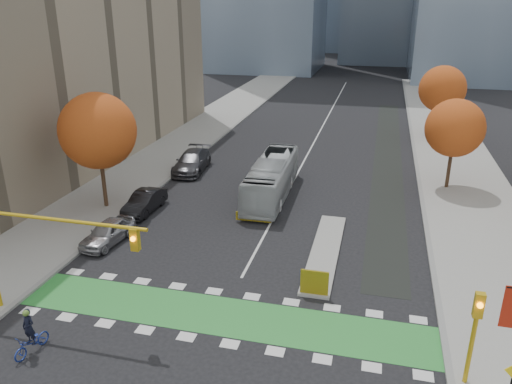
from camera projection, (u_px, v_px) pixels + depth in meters
The scene contains 21 objects.
ground at pixel (211, 335), 22.14m from camera, with size 300.00×300.00×0.00m, color black.
sidewalk_west at pixel (139, 170), 43.28m from camera, with size 7.00×120.00×0.15m, color gray.
sidewalk_east at pixel (470, 198), 37.13m from camera, with size 7.00×120.00×0.15m, color gray.
curb_west at pixel (176, 173), 42.48m from camera, with size 0.30×120.00×0.16m, color gray.
curb_east at pixel (421, 194), 37.93m from camera, with size 0.30×120.00×0.16m, color gray.
bike_crossing at pixel (221, 315), 23.49m from camera, with size 20.00×3.00×0.01m, color #2D8936.
centre_line at pixel (322, 127), 58.32m from camera, with size 0.15×70.00×0.01m, color silver.
bike_lane_paint at pixel (388, 156), 47.57m from camera, with size 2.50×50.00×0.01m, color black.
median_island at pixel (325, 251), 29.34m from camera, with size 1.60×10.00×0.16m, color gray.
hazard_board at pixel (314, 282), 24.74m from camera, with size 1.40×0.12×1.30m, color yellow.
building_west at pixel (26, 17), 43.00m from camera, with size 16.00×44.00×25.00m, color gray.
tree_west at pixel (98, 131), 33.70m from camera, with size 5.20×5.20×8.22m.
tree_east_near at pixel (455, 128), 37.56m from camera, with size 4.40×4.40×7.08m.
tree_east_far at pixel (442, 89), 51.78m from camera, with size 4.80×4.80×7.65m.
traffic_signal_west at pixel (34, 239), 22.03m from camera, with size 8.53×0.56×5.20m.
traffic_signal_east at pixel (475, 325), 18.30m from camera, with size 0.35×0.43×4.10m.
cyclist at pixel (31, 339), 20.79m from camera, with size 0.93×1.90×2.09m.
bus at pixel (272, 178), 37.23m from camera, with size 2.47×10.54×2.93m, color #B0B6B8.
parked_car_a at pixel (108, 232), 30.28m from camera, with size 1.67×4.14×1.41m, color #9C9CA1.
parked_car_b at pixel (144, 202), 34.79m from camera, with size 1.53×4.37×1.44m, color black.
parked_car_c at pixel (192, 162), 43.07m from camera, with size 2.37×5.83×1.69m, color #49494D.
Camera 1 is at (6.42, -17.32, 13.90)m, focal length 35.00 mm.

